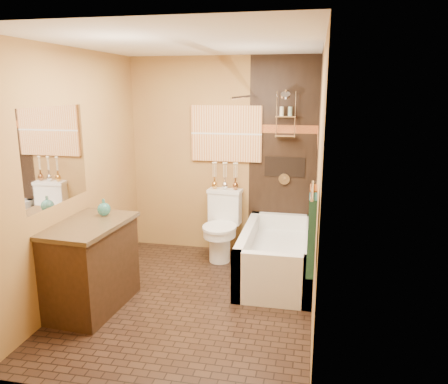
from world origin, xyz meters
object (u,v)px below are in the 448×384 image
(toilet, at_px, (222,225))
(bathtub, at_px, (277,259))
(vanity, at_px, (90,265))
(sunset_painting, at_px, (226,134))

(toilet, bearing_deg, bathtub, -26.25)
(vanity, bearing_deg, toilet, 61.24)
(toilet, height_order, vanity, vanity)
(bathtub, relative_size, vanity, 1.47)
(vanity, bearing_deg, bathtub, 35.98)
(vanity, bearing_deg, sunset_painting, 65.40)
(bathtub, xyz_separation_m, toilet, (-0.74, 0.45, 0.21))
(sunset_painting, xyz_separation_m, toilet, (0.00, -0.28, -1.12))
(bathtub, xyz_separation_m, vanity, (-1.72, -1.08, 0.21))
(toilet, relative_size, vanity, 0.83)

